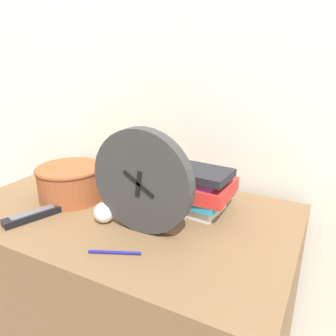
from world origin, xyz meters
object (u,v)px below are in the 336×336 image
(crumpled_paper_ball, at_px, (104,212))
(basket, at_px, (71,181))
(book_stack, at_px, (193,188))
(desk_clock, at_px, (142,182))
(pen, at_px, (115,252))
(tv_remote, at_px, (33,215))

(crumpled_paper_ball, bearing_deg, basket, 158.01)
(crumpled_paper_ball, bearing_deg, book_stack, 45.32)
(desk_clock, relative_size, pen, 2.37)
(pen, bearing_deg, book_stack, 77.16)
(book_stack, distance_m, crumpled_paper_ball, 0.28)
(tv_remote, distance_m, crumpled_paper_ball, 0.22)
(basket, relative_size, pen, 1.79)
(book_stack, height_order, pen, book_stack)
(basket, relative_size, crumpled_paper_ball, 3.66)
(basket, xyz_separation_m, pen, (0.32, -0.20, -0.06))
(book_stack, bearing_deg, desk_clock, -110.33)
(book_stack, xyz_separation_m, tv_remote, (-0.40, -0.28, -0.06))
(tv_remote, bearing_deg, basket, 89.87)
(book_stack, xyz_separation_m, basket, (-0.40, -0.12, -0.01))
(basket, height_order, pen, basket)
(desk_clock, xyz_separation_m, crumpled_paper_ball, (-0.13, -0.01, -0.12))
(crumpled_paper_ball, height_order, pen, crumpled_paper_ball)
(desk_clock, bearing_deg, pen, -91.35)
(tv_remote, height_order, crumpled_paper_ball, crumpled_paper_ball)
(desk_clock, height_order, pen, desk_clock)
(desk_clock, height_order, basket, desk_clock)
(book_stack, distance_m, pen, 0.33)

